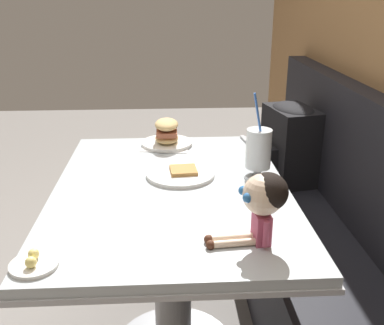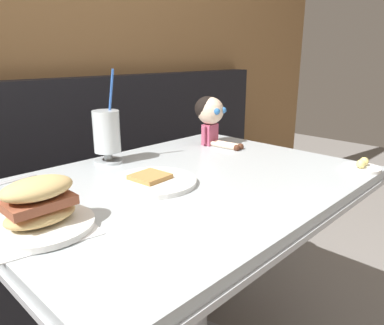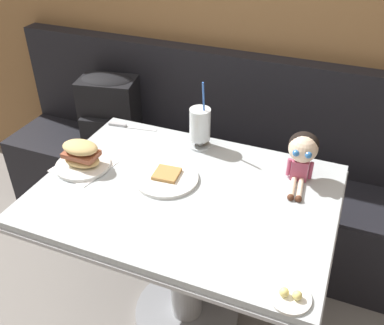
# 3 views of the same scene
# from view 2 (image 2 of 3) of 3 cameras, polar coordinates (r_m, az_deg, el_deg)

# --- Properties ---
(wood_panel_wall) EXTENTS (4.40, 0.08, 2.40)m
(wood_panel_wall) POSITION_cam_2_polar(r_m,az_deg,el_deg) (1.76, -22.66, 18.69)
(wood_panel_wall) COLOR olive
(wood_panel_wall) RESTS_ON ground
(booth_bench) EXTENTS (2.60, 0.48, 1.00)m
(booth_bench) POSITION_cam_2_polar(r_m,az_deg,el_deg) (1.73, -16.08, -10.69)
(booth_bench) COLOR black
(booth_bench) RESTS_ON ground
(diner_table) EXTENTS (1.11, 0.81, 0.74)m
(diner_table) POSITION_cam_2_polar(r_m,az_deg,el_deg) (1.17, -0.92, -11.70)
(diner_table) COLOR #B2BCC1
(diner_table) RESTS_ON ground
(toast_plate) EXTENTS (0.25, 0.25, 0.03)m
(toast_plate) POSITION_cam_2_polar(r_m,az_deg,el_deg) (1.06, -6.13, -2.92)
(toast_plate) COLOR white
(toast_plate) RESTS_ON diner_table
(milkshake_glass) EXTENTS (0.10, 0.10, 0.31)m
(milkshake_glass) POSITION_cam_2_polar(r_m,az_deg,el_deg) (1.26, -13.18, 4.34)
(milkshake_glass) COLOR silver
(milkshake_glass) RESTS_ON diner_table
(sandwich_plate) EXTENTS (0.23, 0.23, 0.12)m
(sandwich_plate) POSITION_cam_2_polar(r_m,az_deg,el_deg) (0.84, -22.67, -6.79)
(sandwich_plate) COLOR white
(sandwich_plate) RESTS_ON diner_table
(butter_saucer) EXTENTS (0.12, 0.12, 0.04)m
(butter_saucer) POSITION_cam_2_polar(r_m,az_deg,el_deg) (1.30, 24.96, -0.62)
(butter_saucer) COLOR white
(butter_saucer) RESTS_ON diner_table
(seated_doll) EXTENTS (0.12, 0.22, 0.20)m
(seated_doll) POSITION_cam_2_polar(r_m,az_deg,el_deg) (1.49, 2.87, 7.67)
(seated_doll) COLOR #B74C6B
(seated_doll) RESTS_ON diner_table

